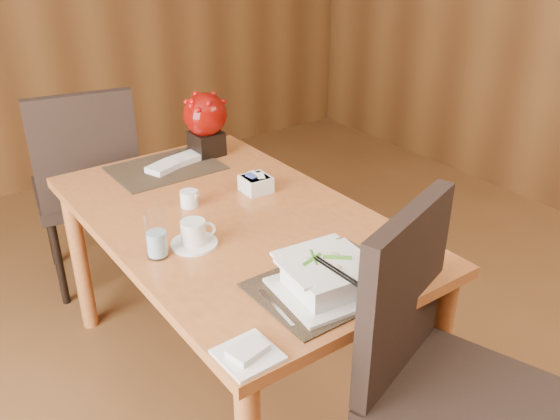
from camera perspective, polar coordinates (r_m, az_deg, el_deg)
dining_table at (r=2.22m, az=-4.50°, el=-2.83°), size 0.90×1.50×0.75m
placemat_near at (r=1.79m, az=4.80°, el=-7.18°), size 0.45×0.33×0.01m
placemat_far at (r=2.62m, az=-10.97°, el=3.99°), size 0.45×0.33×0.01m
soup_setting at (r=1.73m, az=4.39°, el=-6.51°), size 0.30×0.30×0.11m
coffee_cup at (r=1.99m, az=-8.31°, el=-2.39°), size 0.16×0.16×0.09m
water_glass at (r=1.93m, az=-11.84°, el=-2.27°), size 0.09×0.09×0.16m
creamer_jug at (r=2.26m, az=-8.75°, el=1.08°), size 0.11×0.11×0.06m
sugar_caddy at (r=2.35m, az=-2.34°, el=2.52°), size 0.11×0.11×0.06m
berry_decor at (r=2.69m, az=-7.20°, el=8.56°), size 0.20×0.20×0.29m
napkins_far at (r=2.64m, az=-9.80°, el=4.63°), size 0.30×0.17×0.03m
bread_plate at (r=1.54m, az=-3.09°, el=-13.76°), size 0.15×0.15×0.01m
near_chair at (r=1.81m, az=14.93°, el=-14.14°), size 0.61×0.62×1.05m
far_chair at (r=3.00m, az=-18.06°, el=2.77°), size 0.57×0.57×1.04m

